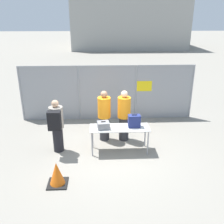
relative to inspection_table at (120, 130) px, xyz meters
name	(u,v)px	position (x,y,z in m)	size (l,w,h in m)	color
ground_plane	(110,152)	(-0.29, -0.05, -0.72)	(120.00, 120.00, 0.00)	gray
fence_section	(108,92)	(-0.27, 2.59, 0.40)	(6.69, 0.07, 2.14)	gray
inspection_table	(120,130)	(0.00, 0.00, 0.00)	(1.76, 0.62, 0.79)	silver
suitcase_grey	(103,125)	(-0.48, -0.05, 0.18)	(0.38, 0.34, 0.23)	slate
suitcase_navy	(134,121)	(0.43, 0.03, 0.26)	(0.36, 0.24, 0.39)	navy
traveler_hooded	(56,125)	(-1.86, 0.05, 0.18)	(0.40, 0.63, 1.64)	black
security_worker_near	(124,115)	(0.20, 0.76, 0.16)	(0.42, 0.42, 1.69)	#2D2D33
security_worker_far	(104,115)	(-0.44, 0.79, 0.15)	(0.42, 0.42, 1.69)	#2D2D33
utility_trailer	(139,95)	(1.23, 4.38, -0.31)	(3.41, 2.02, 0.71)	white
distant_hangar	(127,17)	(2.94, 27.77, 2.86)	(13.49, 11.32, 7.17)	#999993
traffic_cone	(57,174)	(-1.64, -1.54, -0.43)	(0.49, 0.49, 0.61)	black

